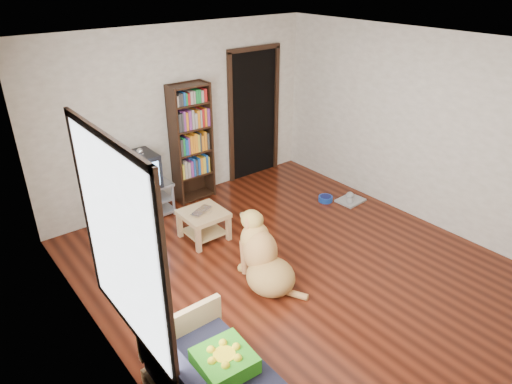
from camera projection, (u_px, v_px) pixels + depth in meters
ground at (293, 267)px, 5.57m from camera, size 5.00×5.00×0.00m
ceiling at (302, 46)px, 4.40m from camera, size 5.00×5.00×0.00m
wall_back at (181, 116)px, 6.73m from camera, size 4.50×0.00×4.50m
wall_left at (96, 238)px, 3.73m from camera, size 0.00×5.00×5.00m
wall_right at (417, 128)px, 6.23m from camera, size 0.00×5.00×5.00m
green_cushion at (224, 361)px, 3.62m from camera, size 0.46×0.46×0.14m
laptop at (204, 212)px, 5.95m from camera, size 0.38×0.32×0.03m
dog_bowl at (325, 199)px, 7.09m from camera, size 0.22×0.22×0.08m
grey_rag at (351, 200)px, 7.09m from camera, size 0.42×0.35×0.03m
window at (120, 244)px, 3.30m from camera, size 0.03×1.46×1.70m
doorway at (254, 111)px, 7.55m from camera, size 1.03×0.05×2.19m
tv_stand at (141, 201)px, 6.52m from camera, size 0.90×0.45×0.50m
crt_tv at (136, 171)px, 6.32m from camera, size 0.55×0.52×0.58m
bookshelf at (191, 137)px, 6.79m from camera, size 0.60×0.30×1.80m
coffee_table at (204, 220)px, 6.03m from camera, size 0.55×0.55×0.40m
dog at (263, 259)px, 5.17m from camera, size 0.59×1.06×0.87m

